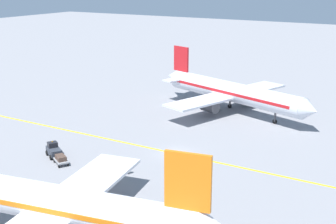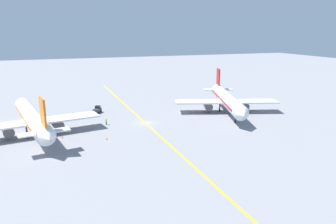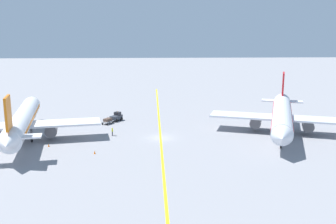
% 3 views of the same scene
% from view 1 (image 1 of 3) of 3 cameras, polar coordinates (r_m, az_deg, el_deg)
% --- Properties ---
extents(ground_plane, '(400.00, 400.00, 0.00)m').
position_cam_1_polar(ground_plane, '(66.52, 1.05, -5.11)').
color(ground_plane, gray).
extents(apron_yellow_centreline, '(0.62, 120.00, 0.01)m').
position_cam_1_polar(apron_yellow_centreline, '(66.52, 1.05, -5.11)').
color(apron_yellow_centreline, yellow).
rests_on(apron_yellow_centreline, ground).
extents(airplane_at_gate, '(28.22, 34.64, 10.60)m').
position_cam_1_polar(airplane_at_gate, '(86.74, 7.69, 2.43)').
color(airplane_at_gate, silver).
rests_on(airplane_at_gate, ground).
extents(airplane_adjacent_stand, '(28.48, 35.41, 10.60)m').
position_cam_1_polar(airplane_adjacent_stand, '(46.10, -14.19, -10.73)').
color(airplane_adjacent_stand, white).
rests_on(airplane_adjacent_stand, ground).
extents(baggage_tug_dark, '(2.84, 3.35, 2.11)m').
position_cam_1_polar(baggage_tug_dark, '(67.20, -13.75, -4.55)').
color(baggage_tug_dark, '#333842').
rests_on(baggage_tug_dark, ground).
extents(baggage_cart_trailing, '(2.51, 2.95, 1.24)m').
position_cam_1_polar(baggage_cart_trailing, '(64.28, -12.93, -5.60)').
color(baggage_cart_trailing, gray).
rests_on(baggage_cart_trailing, ground).
extents(ground_crew_worker, '(0.30, 0.57, 1.68)m').
position_cam_1_polar(ground_crew_worker, '(59.87, -4.91, -6.74)').
color(ground_crew_worker, '#23232D').
rests_on(ground_crew_worker, ground).
extents(traffic_cone_near_nose, '(0.32, 0.32, 0.55)m').
position_cam_1_polar(traffic_cone_near_nose, '(48.94, -5.59, -13.15)').
color(traffic_cone_near_nose, orange).
rests_on(traffic_cone_near_nose, ground).
extents(traffic_cone_mid_apron, '(0.32, 0.32, 0.55)m').
position_cam_1_polar(traffic_cone_mid_apron, '(53.46, 3.79, -10.41)').
color(traffic_cone_mid_apron, orange).
rests_on(traffic_cone_mid_apron, ground).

